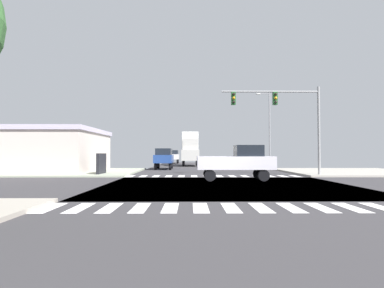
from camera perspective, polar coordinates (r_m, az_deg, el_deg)
name	(u,v)px	position (r m, az deg, el deg)	size (l,w,h in m)	color
ground	(227,186)	(18.14, 6.31, -7.44)	(90.00, 90.00, 0.05)	#343235
sidewalk_corner_ne	(350,172)	(33.57, 26.39, -4.45)	(12.00, 12.00, 0.14)	#A09B91
sidewalk_corner_nw	(73,172)	(31.89, -20.48, -4.68)	(12.00, 12.00, 0.14)	#9BA28D
crosswalk_near	(246,208)	(10.94, 9.58, -11.12)	(13.50, 2.00, 0.01)	white
crosswalk_far	(213,176)	(25.36, 3.79, -5.73)	(13.50, 2.00, 0.01)	white
traffic_signal_mast	(282,109)	(26.32, 15.72, 5.97)	(7.78, 0.55, 7.09)	gray
street_lamp	(268,124)	(40.51, 13.38, 3.56)	(1.78, 0.32, 9.29)	gray
bank_building	(20,151)	(34.18, -28.33, -1.04)	(16.31, 10.28, 4.10)	beige
suv_crossing_2	(164,157)	(36.26, -5.02, -2.30)	(1.96, 4.60, 2.34)	black
box_truck_queued_1	(190,148)	(46.01, -0.31, -0.72)	(2.40, 7.20, 4.85)	black
pickup_trailing_2	(238,161)	(21.67, 8.17, -3.00)	(5.10, 2.00, 2.35)	black
suv_outer_4	(173,156)	(57.19, -3.35, -2.07)	(1.96, 4.60, 2.34)	black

